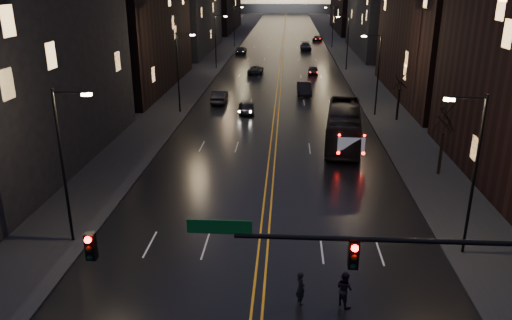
% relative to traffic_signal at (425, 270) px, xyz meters
% --- Properties ---
extents(road, '(20.00, 320.00, 0.02)m').
position_rel_traffic_signal_xyz_m(road, '(-5.91, 130.00, -5.09)').
color(road, black).
rests_on(road, ground).
extents(sidewalk_left, '(8.00, 320.00, 0.16)m').
position_rel_traffic_signal_xyz_m(sidewalk_left, '(-19.91, 130.00, -5.02)').
color(sidewalk_left, black).
rests_on(sidewalk_left, ground).
extents(sidewalk_right, '(8.00, 320.00, 0.16)m').
position_rel_traffic_signal_xyz_m(sidewalk_right, '(8.09, 130.00, -5.02)').
color(sidewalk_right, black).
rests_on(sidewalk_right, ground).
extents(center_line, '(0.62, 320.00, 0.01)m').
position_rel_traffic_signal_xyz_m(center_line, '(-5.91, 130.00, -5.08)').
color(center_line, orange).
rests_on(center_line, road).
extents(building_left_far, '(12.00, 34.00, 20.00)m').
position_rel_traffic_signal_xyz_m(building_left_far, '(-26.91, 92.00, 4.90)').
color(building_left_far, black).
rests_on(building_left_far, ground).
extents(traffic_signal, '(17.29, 0.45, 7.00)m').
position_rel_traffic_signal_xyz_m(traffic_signal, '(0.00, 0.00, 0.00)').
color(traffic_signal, black).
rests_on(traffic_signal, ground).
extents(streetlamp_right_near, '(2.13, 0.25, 9.00)m').
position_rel_traffic_signal_xyz_m(streetlamp_right_near, '(4.91, 10.00, -0.02)').
color(streetlamp_right_near, black).
rests_on(streetlamp_right_near, ground).
extents(streetlamp_left_near, '(2.13, 0.25, 9.00)m').
position_rel_traffic_signal_xyz_m(streetlamp_left_near, '(-16.72, 10.00, -0.02)').
color(streetlamp_left_near, black).
rests_on(streetlamp_left_near, ground).
extents(streetlamp_right_mid, '(2.13, 0.25, 9.00)m').
position_rel_traffic_signal_xyz_m(streetlamp_right_mid, '(4.91, 40.00, -0.02)').
color(streetlamp_right_mid, black).
rests_on(streetlamp_right_mid, ground).
extents(streetlamp_left_mid, '(2.13, 0.25, 9.00)m').
position_rel_traffic_signal_xyz_m(streetlamp_left_mid, '(-16.72, 40.00, -0.02)').
color(streetlamp_left_mid, black).
rests_on(streetlamp_left_mid, ground).
extents(streetlamp_right_far, '(2.13, 0.25, 9.00)m').
position_rel_traffic_signal_xyz_m(streetlamp_right_far, '(4.91, 70.00, -0.02)').
color(streetlamp_right_far, black).
rests_on(streetlamp_right_far, ground).
extents(streetlamp_left_far, '(2.13, 0.25, 9.00)m').
position_rel_traffic_signal_xyz_m(streetlamp_left_far, '(-16.72, 70.00, -0.02)').
color(streetlamp_left_far, black).
rests_on(streetlamp_left_far, ground).
extents(streetlamp_right_dist, '(2.13, 0.25, 9.00)m').
position_rel_traffic_signal_xyz_m(streetlamp_right_dist, '(4.91, 100.00, -0.02)').
color(streetlamp_right_dist, black).
rests_on(streetlamp_right_dist, ground).
extents(streetlamp_left_dist, '(2.13, 0.25, 9.00)m').
position_rel_traffic_signal_xyz_m(streetlamp_left_dist, '(-16.72, 100.00, -0.02)').
color(streetlamp_left_dist, black).
rests_on(streetlamp_left_dist, ground).
extents(tree_right_mid, '(2.40, 2.40, 6.65)m').
position_rel_traffic_signal_xyz_m(tree_right_mid, '(7.09, 22.00, -0.58)').
color(tree_right_mid, black).
rests_on(tree_right_mid, ground).
extents(tree_right_far, '(2.40, 2.40, 6.65)m').
position_rel_traffic_signal_xyz_m(tree_right_far, '(7.09, 38.00, -0.58)').
color(tree_right_far, black).
rests_on(tree_right_far, ground).
extents(bus, '(4.22, 12.55, 3.43)m').
position_rel_traffic_signal_xyz_m(bus, '(0.52, 29.78, -3.39)').
color(bus, black).
rests_on(bus, ground).
extents(oncoming_car_a, '(2.20, 4.42, 1.45)m').
position_rel_traffic_signal_xyz_m(oncoming_car_a, '(-9.33, 40.41, -4.38)').
color(oncoming_car_a, black).
rests_on(oncoming_car_a, ground).
extents(oncoming_car_b, '(1.75, 4.82, 1.58)m').
position_rel_traffic_signal_xyz_m(oncoming_car_b, '(-13.05, 45.28, -4.31)').
color(oncoming_car_b, black).
rests_on(oncoming_car_b, ground).
extents(oncoming_car_c, '(2.46, 4.88, 1.32)m').
position_rel_traffic_signal_xyz_m(oncoming_car_c, '(-9.91, 66.18, -4.44)').
color(oncoming_car_c, black).
rests_on(oncoming_car_c, ground).
extents(oncoming_car_d, '(2.39, 5.43, 1.55)m').
position_rel_traffic_signal_xyz_m(oncoming_car_d, '(-14.41, 89.23, -4.33)').
color(oncoming_car_d, black).
rests_on(oncoming_car_d, ground).
extents(receding_car_a, '(1.93, 5.13, 1.67)m').
position_rel_traffic_signal_xyz_m(receding_car_a, '(-2.50, 50.58, -4.27)').
color(receding_car_a, black).
rests_on(receding_car_a, ground).
extents(receding_car_b, '(1.83, 4.10, 1.37)m').
position_rel_traffic_signal_xyz_m(receding_car_b, '(-0.64, 65.61, -4.42)').
color(receding_car_b, black).
rests_on(receding_car_b, ground).
extents(receding_car_c, '(2.41, 5.65, 1.62)m').
position_rel_traffic_signal_xyz_m(receding_car_c, '(-0.90, 95.64, -4.29)').
color(receding_car_c, black).
rests_on(receding_car_c, ground).
extents(receding_car_d, '(2.82, 5.00, 1.32)m').
position_rel_traffic_signal_xyz_m(receding_car_d, '(2.59, 113.65, -4.44)').
color(receding_car_d, black).
rests_on(receding_car_d, ground).
extents(pedestrian_a, '(0.62, 0.72, 1.67)m').
position_rel_traffic_signal_xyz_m(pedestrian_a, '(-3.93, 5.00, -4.27)').
color(pedestrian_a, black).
rests_on(pedestrian_a, ground).
extents(pedestrian_b, '(0.89, 0.96, 1.76)m').
position_rel_traffic_signal_xyz_m(pedestrian_b, '(-1.91, 5.00, -4.22)').
color(pedestrian_b, black).
rests_on(pedestrian_b, ground).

